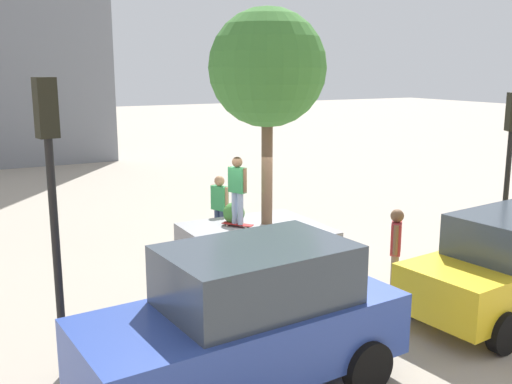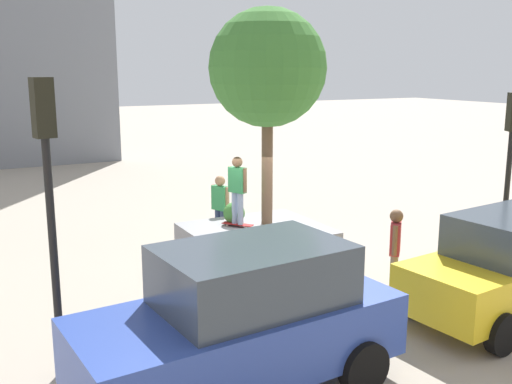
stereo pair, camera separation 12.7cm
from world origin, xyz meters
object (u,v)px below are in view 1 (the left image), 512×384
Objects in this scene: skateboard at (238,224)px; passerby_with_bag at (220,203)px; traffic_light_corner at (51,179)px; plaza_tree at (267,69)px; taxi_cab at (508,265)px; traffic_light_median at (510,150)px; bystander_watching at (396,244)px; planter_ledge at (256,243)px; sedan_parked at (247,320)px; skateboarder at (237,185)px.

skateboard is 0.42× the size of passerby_with_bag.
plaza_tree is at bearing -146.05° from traffic_light_corner.
passerby_with_bag is (2.67, -7.16, 0.03)m from taxi_cab.
traffic_light_median is (-9.94, -0.16, -0.26)m from traffic_light_corner.
bystander_watching is at bearing -2.34° from traffic_light_median.
planter_ledge is 0.67× the size of sedan_parked.
skateboard is at bearing 0.00° from skateboarder.
taxi_cab reaches higher than planter_ledge.
skateboard reaches higher than planter_ledge.
plaza_tree is 5.19m from bystander_watching.
taxi_cab is 7.64m from passerby_with_bag.
traffic_light_median is (-4.63, 3.48, 2.43)m from planter_ledge.
skateboard is (0.79, -0.07, -3.79)m from plaza_tree.
plaza_tree is 3.98m from passerby_with_bag.
traffic_light_median is at bearing 143.12° from planter_ledge.
taxi_cab is at bearing -179.15° from sedan_parked.
traffic_light_corner is at bearing 38.49° from skateboard.
sedan_parked is 8.09m from traffic_light_median.
plaza_tree is 2.95× the size of passerby_with_bag.
traffic_light_corner is 2.53× the size of bystander_watching.
skateboard is 0.45× the size of skateboarder.
skateboard is at bearing -62.60° from taxi_cab.
skateboarder is at bearing -115.23° from sedan_parked.
taxi_cab is 0.92× the size of sedan_parked.
skateboarder is (0.36, -0.30, 1.43)m from planter_ledge.
plaza_tree is 6.94m from taxi_cab.
traffic_light_corner is at bearing -11.98° from taxi_cab.
skateboarder is 0.35× the size of sedan_parked.
traffic_light_corner is at bearing 2.38° from bystander_watching.
bystander_watching is (3.12, -0.13, -1.79)m from traffic_light_median.
bystander_watching is (-1.08, 3.58, -3.59)m from plaza_tree.
plaza_tree reaches higher than sedan_parked.
planter_ledge is at bearing -65.65° from bystander_watching.
plaza_tree is 7.47m from sedan_parked.
sedan_parked is 2.71× the size of passerby_with_bag.
bystander_watching is (-1.52, 3.35, 0.64)m from planter_ledge.
sedan_parked is at bearing 0.85° from taxi_cab.
sedan_parked reaches higher than skateboard.
planter_ledge is 5.91m from taxi_cab.
skateboarder reaches higher than sedan_parked.
traffic_light_median reaches higher than skateboard.
skateboard is at bearing -62.87° from bystander_watching.
skateboarder is 0.41× the size of traffic_light_median.
skateboarder is at bearing -5.31° from plaza_tree.
plaza_tree is 6.97× the size of skateboard.
taxi_cab is at bearing 115.68° from planter_ledge.
planter_ledge is 0.72× the size of traffic_light_corner.
taxi_cab is at bearing 110.94° from plaza_tree.
bystander_watching is (-6.82, -0.28, -2.05)m from traffic_light_corner.
planter_ledge is 4.26m from plaza_tree.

